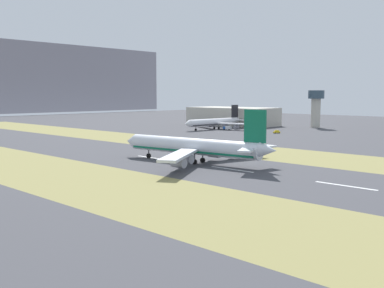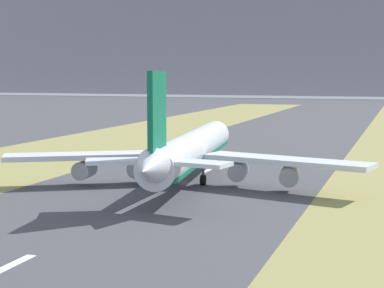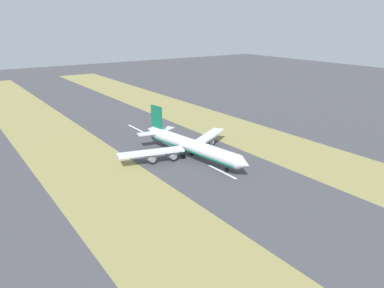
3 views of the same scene
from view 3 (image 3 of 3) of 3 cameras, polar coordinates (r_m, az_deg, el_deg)
ground_plane at (r=172.41m, az=0.05°, el=-1.97°), size 800.00×800.00×0.00m
grass_median_west at (r=200.09m, az=10.71°, el=0.61°), size 40.00×600.00×0.01m
grass_median_east at (r=153.19m, az=-13.99°, el=-5.23°), size 40.00×600.00×0.01m
centreline_dash_near at (r=220.41m, az=-8.60°, el=2.38°), size 1.20×18.00×0.01m
centreline_dash_mid at (r=186.80m, az=-3.13°, el=-0.37°), size 1.20×18.00×0.01m
centreline_dash_far at (r=156.22m, az=4.62°, el=-4.24°), size 1.20×18.00×0.01m
airplane_main_jet at (r=169.58m, az=-0.43°, el=-0.16°), size 63.58×67.14×20.20m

